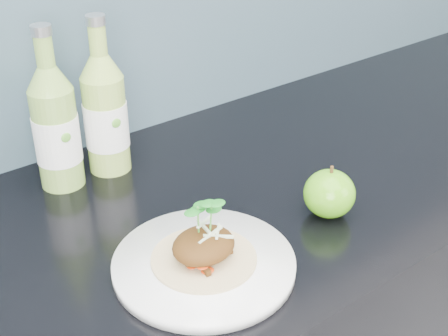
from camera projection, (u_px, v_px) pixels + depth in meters
The scene contains 5 objects.
dinner_plate at pixel (204, 264), 0.83m from camera, with size 0.27×0.27×0.02m.
pork_taco at pixel (204, 243), 0.81m from camera, with size 0.14×0.14×0.09m.
green_apple at pixel (329, 194), 0.92m from camera, with size 0.09×0.09×0.08m.
cider_bottle_left at pixel (56, 128), 0.97m from camera, with size 0.09×0.09×0.26m.
cider_bottle_right at pixel (105, 114), 1.01m from camera, with size 0.07×0.08×0.26m.
Camera 1 is at (-0.41, 1.03, 1.43)m, focal length 50.00 mm.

